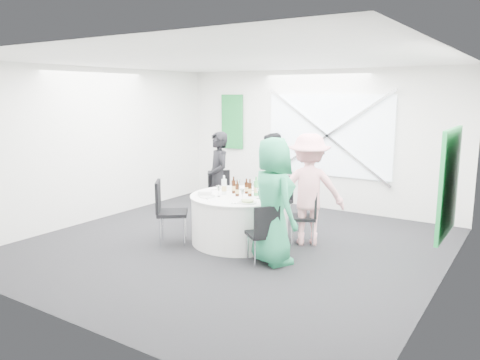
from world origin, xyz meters
The scene contains 48 objects.
floor centered at (0.00, 0.00, 0.00)m, with size 6.00×6.00×0.00m, color black.
ceiling centered at (0.00, 0.00, 2.80)m, with size 6.00×6.00×0.00m, color silver.
wall_back centered at (0.00, 3.00, 1.40)m, with size 6.00×6.00×0.00m, color silver.
wall_front centered at (0.00, -3.00, 1.40)m, with size 6.00×6.00×0.00m, color silver.
wall_left centered at (-3.00, 0.00, 1.40)m, with size 6.00×6.00×0.00m, color silver.
wall_right centered at (3.00, 0.00, 1.40)m, with size 6.00×6.00×0.00m, color silver.
window_panel centered at (0.30, 2.96, 1.50)m, with size 2.60×0.03×1.60m, color white.
window_brace_a centered at (0.30, 2.92, 1.50)m, with size 0.05×0.05×3.16m, color silver.
window_brace_b centered at (0.30, 2.92, 1.50)m, with size 0.05×0.05×3.16m, color silver.
green_banner centered at (-2.00, 2.95, 1.70)m, with size 0.55×0.04×1.20m, color #135F25.
green_sign centered at (2.94, 0.60, 1.20)m, with size 0.05×1.20×1.40m, color #188539.
banquet_table centered at (0.00, 0.20, 0.38)m, with size 1.56×1.56×0.76m.
chair_back centered at (0.08, 1.39, 0.52)m, with size 0.43×0.44×0.90m.
chair_back_left centered at (-0.93, 0.98, 0.55)m, with size 0.60×0.60×0.94m.
chair_back_right centered at (0.93, 0.71, 0.50)m, with size 0.53×0.53×0.86m.
chair_front_right centered at (0.83, -0.48, 0.49)m, with size 0.54×0.54×0.85m.
chair_front_left centered at (-0.92, -0.49, 0.59)m, with size 0.64×0.64×1.00m.
person_man_back_left centered at (-0.89, 0.86, 0.83)m, with size 0.61×0.40×1.67m, color black.
person_man_back centered at (-0.16, 1.48, 0.82)m, with size 0.79×0.44×1.63m, color black.
person_woman_pink centered at (0.93, 0.70, 0.87)m, with size 1.12×0.52×1.73m, color pink.
person_woman_green centered at (0.88, -0.32, 0.88)m, with size 0.86×0.56×1.75m, color #238358.
plate_back centered at (0.09, 0.80, 0.77)m, with size 0.28×0.28×0.01m.
plate_back_left centered at (-0.43, 0.50, 0.77)m, with size 0.29×0.29×0.01m.
plate_back_right centered at (0.51, 0.46, 0.78)m, with size 0.28×0.28×0.04m.
plate_front_right centered at (0.38, -0.18, 0.78)m, with size 0.27×0.27×0.04m.
plate_front_left centered at (-0.36, -0.18, 0.77)m, with size 0.25×0.25×0.01m.
napkin centered at (-0.45, -0.12, 0.80)m, with size 0.20×0.13×0.06m, color silver.
beer_bottle_a centered at (-0.16, 0.26, 0.86)m, with size 0.06×0.06×0.27m.
beer_bottle_b centered at (0.02, 0.35, 0.85)m, with size 0.06×0.06×0.24m.
beer_bottle_c centered at (0.17, 0.21, 0.86)m, with size 0.06×0.06×0.27m.
beer_bottle_d centered at (0.01, 0.11, 0.85)m, with size 0.06×0.06×0.25m.
green_water_bottle centered at (0.24, 0.30, 0.88)m, with size 0.08×0.08×0.30m.
clear_water_bottle centered at (-0.23, 0.10, 0.88)m, with size 0.08×0.08×0.30m.
wine_glass_a centered at (0.37, 0.14, 0.88)m, with size 0.07×0.07×0.17m.
wine_glass_b centered at (0.00, 0.61, 0.88)m, with size 0.07×0.07×0.17m.
wine_glass_c centered at (-0.24, 0.53, 0.88)m, with size 0.07×0.07×0.17m.
wine_glass_d centered at (-0.23, -0.06, 0.88)m, with size 0.07×0.07×0.17m.
wine_glass_e centered at (0.22, -0.06, 0.88)m, with size 0.07×0.07×0.17m.
fork_a centered at (-0.53, -0.02, 0.76)m, with size 0.01×0.15×0.01m, color silver.
knife_a centered at (-0.27, -0.31, 0.76)m, with size 0.01×0.15×0.01m, color silver.
fork_b centered at (0.55, 0.38, 0.76)m, with size 0.01×0.15×0.01m, color silver.
knife_b centered at (0.40, 0.61, 0.76)m, with size 0.01×0.15×0.01m, color silver.
fork_c centered at (0.27, -0.31, 0.76)m, with size 0.01×0.15×0.01m, color silver.
knife_c centered at (0.54, -0.01, 0.76)m, with size 0.01×0.15×0.01m, color silver.
fork_d centered at (-0.36, 0.65, 0.76)m, with size 0.01×0.15×0.01m, color silver.
knife_d centered at (-0.57, 0.30, 0.76)m, with size 0.01×0.15×0.01m, color silver.
fork_e centered at (0.18, 0.75, 0.76)m, with size 0.01×0.15×0.01m, color silver.
knife_e centered at (-0.14, 0.76, 0.76)m, with size 0.01×0.15×0.01m, color silver.
Camera 1 is at (3.90, -5.79, 2.33)m, focal length 35.00 mm.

